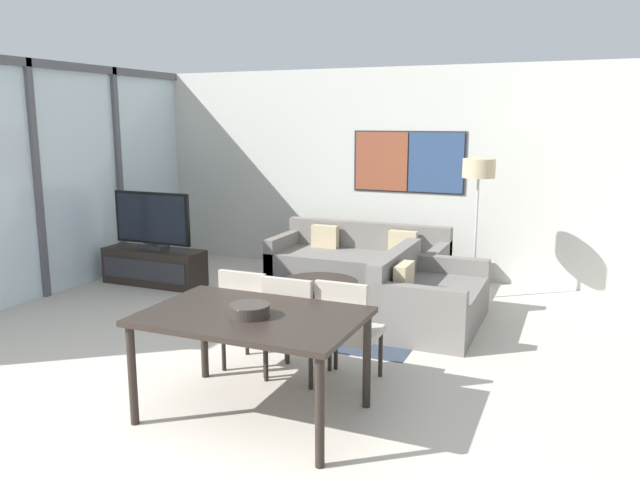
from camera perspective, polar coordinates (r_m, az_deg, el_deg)
The scene contains 14 objects.
wall_back at distance 8.62m, azimuth 6.72°, elevation 6.19°, with size 8.06×0.09×2.80m.
window_wall_left at distance 8.07m, azimuth -24.65°, elevation 5.85°, with size 0.07×5.63×2.80m.
area_rug at distance 6.98m, azimuth -0.04°, elevation -6.62°, with size 2.49×2.13×0.01m.
tv_console at distance 8.38m, azimuth -14.90°, elevation -2.36°, with size 1.36×0.45×0.47m.
television at distance 8.27m, azimuth -15.10°, elevation 1.70°, with size 1.12×0.20×0.74m.
sofa_main at distance 8.11m, azimuth 3.63°, elevation -2.24°, with size 2.23×0.95×0.77m.
sofa_side at distance 6.58m, azimuth 9.52°, elevation -5.51°, with size 0.95×1.51×0.77m.
coffee_table at distance 6.90m, azimuth -0.04°, elevation -4.50°, with size 0.85×0.85×0.36m.
dining_table at distance 4.47m, azimuth -6.22°, elevation -7.64°, with size 1.54×1.01×0.77m.
dining_chair_left at distance 5.35m, azimuth -6.38°, elevation -6.69°, with size 0.46×0.46×0.89m.
dining_chair_centre at distance 5.12m, azimuth -2.38°, elevation -7.47°, with size 0.46×0.46×0.89m.
dining_chair_right at distance 5.00m, azimuth 2.44°, elevation -7.91°, with size 0.46×0.46×0.89m.
fruit_bowl at distance 4.38m, azimuth -6.46°, elevation -6.34°, with size 0.28×0.28×0.09m.
floor_lamp at distance 7.46m, azimuth 14.29°, elevation 5.48°, with size 0.37×0.37×1.67m.
Camera 1 is at (2.41, -2.61, 2.12)m, focal length 35.00 mm.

